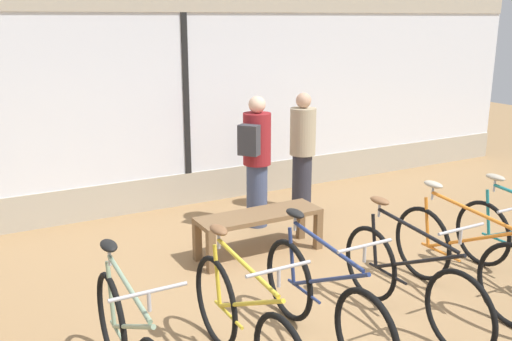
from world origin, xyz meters
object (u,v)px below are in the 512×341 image
object	(u,v)px
bicycle_left	(245,326)
bicycle_right	(463,258)
bicycle_center_right	(409,281)
bicycle_center_left	(323,301)
display_bench	(259,221)
customer_near_rack	(256,158)
customer_by_window	(302,150)

from	to	relation	value
bicycle_left	bicycle_right	distance (m)	2.29
bicycle_center_right	bicycle_right	size ratio (longest dim) A/B	0.97
bicycle_center_left	bicycle_center_right	xyz separation A→B (m)	(0.84, -0.07, 0.00)
bicycle_center_right	display_bench	size ratio (longest dim) A/B	1.25
customer_near_rack	bicycle_center_left	bearing A→B (deg)	-107.77
display_bench	customer_by_window	distance (m)	1.66
bicycle_center_right	customer_by_window	xyz separation A→B (m)	(0.83, 2.93, 0.44)
bicycle_right	customer_near_rack	distance (m)	2.74
display_bench	customer_by_window	bearing A→B (deg)	40.03
bicycle_center_right	bicycle_center_left	bearing A→B (deg)	175.43
bicycle_left	customer_by_window	size ratio (longest dim) A/B	1.10
bicycle_left	bicycle_right	size ratio (longest dim) A/B	0.98
bicycle_right	bicycle_center_left	bearing A→B (deg)	-179.24
bicycle_right	display_bench	distance (m)	2.13
bicycle_center_right	customer_by_window	size ratio (longest dim) A/B	1.09
bicycle_center_left	customer_by_window	xyz separation A→B (m)	(1.67, 2.86, 0.44)
bicycle_right	display_bench	world-z (taller)	bicycle_right
customer_near_rack	display_bench	bearing A→B (deg)	-116.66
bicycle_left	customer_near_rack	distance (m)	3.14
bicycle_right	customer_near_rack	world-z (taller)	customer_near_rack
bicycle_right	bicycle_center_right	bearing A→B (deg)	-173.15
bicycle_left	customer_near_rack	size ratio (longest dim) A/B	1.07
bicycle_left	customer_by_window	xyz separation A→B (m)	(2.39, 2.92, 0.43)
bicycle_center_right	bicycle_right	xyz separation A→B (m)	(0.73, 0.09, 0.02)
bicycle_center_left	customer_by_window	world-z (taller)	customer_by_window
bicycle_center_left	bicycle_right	xyz separation A→B (m)	(1.57, 0.02, 0.02)
bicycle_center_left	bicycle_center_right	world-z (taller)	bicycle_center_left
display_bench	bicycle_center_left	bearing A→B (deg)	-103.62
customer_by_window	customer_near_rack	bearing A→B (deg)	-164.10
bicycle_left	customer_near_rack	bearing A→B (deg)	59.82
bicycle_right	bicycle_left	bearing A→B (deg)	-177.97
bicycle_center_right	display_bench	world-z (taller)	bicycle_center_right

